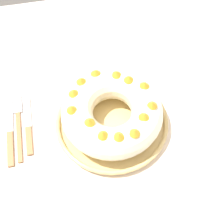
{
  "coord_description": "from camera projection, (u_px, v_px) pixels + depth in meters",
  "views": [
    {
      "loc": [
        -0.1,
        -0.43,
        1.51
      ],
      "look_at": [
        -0.01,
        -0.02,
        0.83
      ],
      "focal_mm": 50.0,
      "sensor_mm": 36.0,
      "label": 1
    }
  ],
  "objects": [
    {
      "name": "ground_plane",
      "position": [
        114.0,
        197.0,
        1.52
      ],
      "size": [
        8.0,
        8.0,
        0.0
      ],
      "primitive_type": "plane",
      "color": "#4C4742"
    },
    {
      "name": "fork",
      "position": [
        18.0,
        122.0,
        0.86
      ],
      "size": [
        0.02,
        0.21,
        0.01
      ],
      "rotation": [
        0.0,
        0.0,
        -0.01
      ],
      "color": "#936038",
      "rests_on": "dining_table"
    },
    {
      "name": "dining_table",
      "position": [
        115.0,
        132.0,
        0.94
      ],
      "size": [
        1.56,
        1.07,
        0.76
      ],
      "color": "beige",
      "rests_on": "ground_plane"
    },
    {
      "name": "serving_dish",
      "position": [
        112.0,
        122.0,
        0.85
      ],
      "size": [
        0.31,
        0.31,
        0.03
      ],
      "color": "tan",
      "rests_on": "dining_table"
    },
    {
      "name": "serving_knife",
      "position": [
        10.0,
        134.0,
        0.84
      ],
      "size": [
        0.02,
        0.23,
        0.01
      ],
      "rotation": [
        0.0,
        0.0,
        -0.09
      ],
      "color": "#936038",
      "rests_on": "dining_table"
    },
    {
      "name": "bundt_cake",
      "position": [
        112.0,
        112.0,
        0.81
      ],
      "size": [
        0.27,
        0.27,
        0.1
      ],
      "color": "beige",
      "rests_on": "serving_dish"
    },
    {
      "name": "cake_knife",
      "position": [
        28.0,
        128.0,
        0.85
      ],
      "size": [
        0.02,
        0.19,
        0.01
      ],
      "rotation": [
        0.0,
        0.0,
        0.1
      ],
      "color": "#936038",
      "rests_on": "dining_table"
    }
  ]
}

